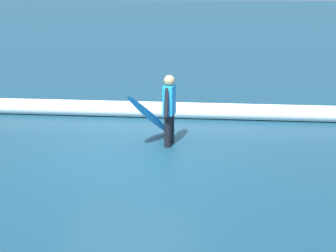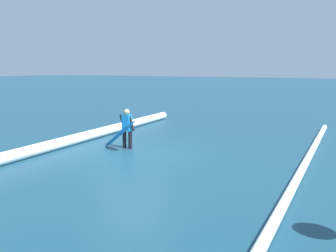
% 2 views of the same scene
% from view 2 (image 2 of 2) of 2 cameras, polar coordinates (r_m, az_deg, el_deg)
% --- Properties ---
extents(ground_plane, '(185.43, 185.43, 0.00)m').
position_cam_2_polar(ground_plane, '(12.53, -5.77, -4.41)').
color(ground_plane, navy).
extents(surfer, '(0.24, 0.68, 1.46)m').
position_cam_2_polar(surfer, '(13.27, -6.49, -0.07)').
color(surfer, black).
rests_on(surfer, ground_plane).
extents(surfboard, '(0.82, 1.79, 1.22)m').
position_cam_2_polar(surfboard, '(13.01, -7.67, -1.27)').
color(surfboard, '#268CE5').
rests_on(surfboard, ground_plane).
extents(wave_crest_foreground, '(15.10, 0.82, 0.39)m').
position_cam_2_polar(wave_crest_foreground, '(14.57, -14.07, -1.92)').
color(wave_crest_foreground, white).
rests_on(wave_crest_foreground, ground_plane).
extents(wave_crest_midground, '(18.61, 0.28, 0.22)m').
position_cam_2_polar(wave_crest_midground, '(9.86, 19.62, -8.08)').
color(wave_crest_midground, silver).
rests_on(wave_crest_midground, ground_plane).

